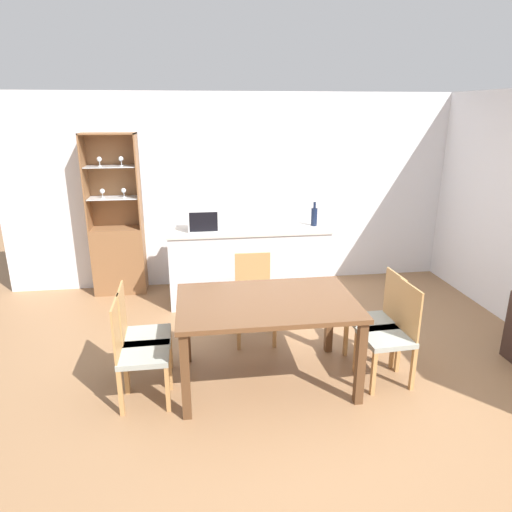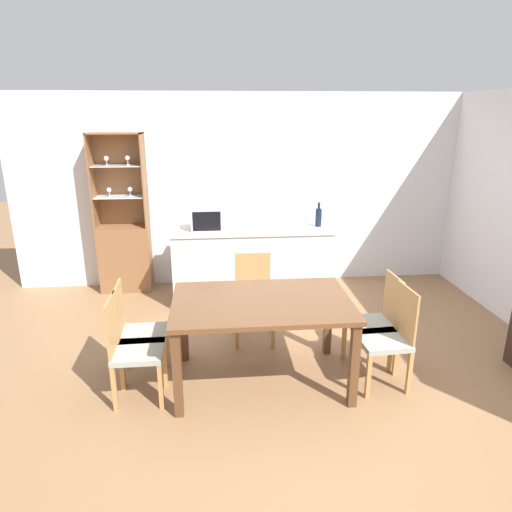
# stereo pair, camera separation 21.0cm
# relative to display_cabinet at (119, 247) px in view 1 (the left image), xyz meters

# --- Properties ---
(ground_plane) EXTENTS (18.00, 18.00, 0.00)m
(ground_plane) POSITION_rel_display_cabinet_xyz_m (1.94, -2.44, -0.61)
(ground_plane) COLOR #936B47
(wall_back) EXTENTS (6.80, 0.06, 2.55)m
(wall_back) POSITION_rel_display_cabinet_xyz_m (1.94, 0.19, 0.66)
(wall_back) COLOR silver
(wall_back) RESTS_ON ground_plane
(kitchen_counter) EXTENTS (1.98, 0.59, 0.94)m
(kitchen_counter) POSITION_rel_display_cabinet_xyz_m (1.65, -0.52, -0.14)
(kitchen_counter) COLOR silver
(kitchen_counter) RESTS_ON ground_plane
(display_cabinet) EXTENTS (0.66, 0.34, 2.06)m
(display_cabinet) POSITION_rel_display_cabinet_xyz_m (0.00, 0.00, 0.00)
(display_cabinet) COLOR brown
(display_cabinet) RESTS_ON ground_plane
(dining_table) EXTENTS (1.52, 0.99, 0.78)m
(dining_table) POSITION_rel_display_cabinet_xyz_m (1.58, -2.37, 0.07)
(dining_table) COLOR brown
(dining_table) RESTS_ON ground_plane
(dining_chair_head_far) EXTENTS (0.41, 0.41, 0.90)m
(dining_chair_head_far) POSITION_rel_display_cabinet_xyz_m (1.58, -1.56, -0.16)
(dining_chair_head_far) COLOR #999E93
(dining_chair_head_far) RESTS_ON ground_plane
(dining_chair_side_left_far) EXTENTS (0.42, 0.42, 0.90)m
(dining_chair_side_left_far) POSITION_rel_display_cabinet_xyz_m (0.50, -2.22, -0.16)
(dining_chair_side_left_far) COLOR #999E93
(dining_chair_side_left_far) RESTS_ON ground_plane
(dining_chair_side_right_near) EXTENTS (0.43, 0.43, 0.90)m
(dining_chair_side_right_near) POSITION_rel_display_cabinet_xyz_m (2.66, -2.51, -0.16)
(dining_chair_side_right_near) COLOR #999E93
(dining_chair_side_right_near) RESTS_ON ground_plane
(dining_chair_side_left_near) EXTENTS (0.41, 0.41, 0.90)m
(dining_chair_side_left_near) POSITION_rel_display_cabinet_xyz_m (0.50, -2.52, -0.16)
(dining_chair_side_left_near) COLOR #999E93
(dining_chair_side_left_near) RESTS_ON ground_plane
(dining_chair_side_right_far) EXTENTS (0.42, 0.42, 0.90)m
(dining_chair_side_right_far) POSITION_rel_display_cabinet_xyz_m (2.66, -2.22, -0.16)
(dining_chair_side_right_far) COLOR #999E93
(dining_chair_side_right_far) RESTS_ON ground_plane
(microwave) EXTENTS (0.51, 0.33, 0.27)m
(microwave) POSITION_rel_display_cabinet_xyz_m (1.18, -0.50, 0.46)
(microwave) COLOR silver
(microwave) RESTS_ON kitchen_counter
(wine_bottle) EXTENTS (0.08, 0.08, 0.30)m
(wine_bottle) POSITION_rel_display_cabinet_xyz_m (2.48, -0.48, 0.44)
(wine_bottle) COLOR #141E38
(wine_bottle) RESTS_ON kitchen_counter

